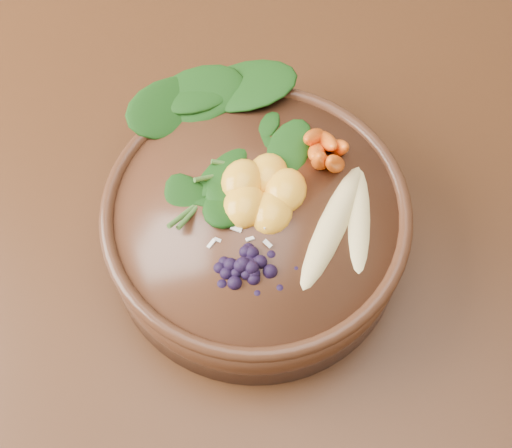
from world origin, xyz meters
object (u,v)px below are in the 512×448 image
Objects in this scene: mandarin_cluster at (262,185)px; blueberry_pile at (245,258)px; banana_halves at (347,215)px; carrot_cluster at (329,127)px; dining_table at (371,274)px; kale_heap at (223,135)px; stoneware_bowl at (256,229)px.

blueberry_pile is (0.01, -0.08, 0.00)m from mandarin_cluster.
carrot_cluster is at bearing 113.06° from banana_halves.
carrot_cluster is 0.09m from banana_halves.
kale_heap is (-0.18, 0.01, 0.20)m from dining_table.
banana_halves is 0.09m from mandarin_cluster.
stoneware_bowl is 3.62× the size of carrot_cluster.
dining_table is 9.19× the size of banana_halves.
banana_halves reaches higher than dining_table.
stoneware_bowl is 0.10m from kale_heap.
mandarin_cluster is at bearing 170.25° from banana_halves.
carrot_cluster is 0.48× the size of banana_halves.
stoneware_bowl is 0.09m from blueberry_pile.
mandarin_cluster is at bearing -37.12° from kale_heap.
mandarin_cluster reaches higher than dining_table.
mandarin_cluster is (-0.09, 0.01, 0.00)m from banana_halves.
kale_heap is 1.14× the size of banana_halves.
kale_heap is at bearing 116.47° from blueberry_pile.
kale_heap is at bearing -169.49° from carrot_cluster.
dining_table is 0.23m from carrot_cluster.
banana_halves is (-0.04, -0.04, 0.19)m from dining_table.
dining_table is 0.23m from mandarin_cluster.
blueberry_pile is (-0.08, -0.07, 0.01)m from banana_halves.
carrot_cluster is at bearing 54.86° from mandarin_cluster.
banana_halves is at bearing -5.08° from mandarin_cluster.
kale_heap reaches higher than banana_halves.
blueberry_pile is at bearing -137.81° from dining_table.
kale_heap is at bearing 131.54° from stoneware_bowl.
kale_heap is 2.07× the size of mandarin_cluster.
dining_table is 0.27m from kale_heap.
banana_halves is at bearing 43.15° from blueberry_pile.
stoneware_bowl reaches higher than dining_table.
carrot_cluster is 0.15m from blueberry_pile.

